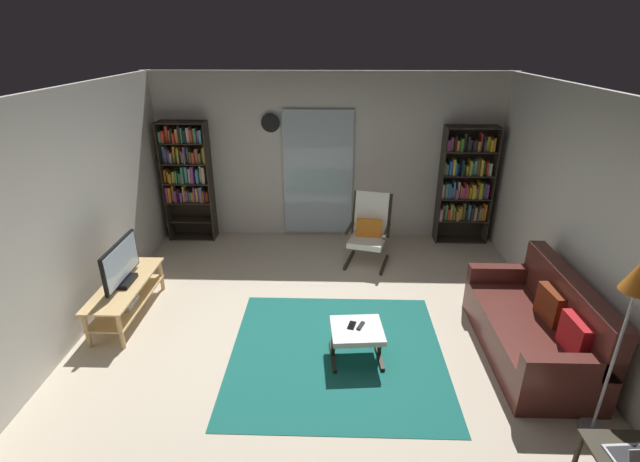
# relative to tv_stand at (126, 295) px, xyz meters

# --- Properties ---
(ground_plane) EXTENTS (7.02, 7.02, 0.00)m
(ground_plane) POSITION_rel_tv_stand_xyz_m (2.30, -0.36, -0.29)
(ground_plane) COLOR beige
(wall_back) EXTENTS (5.60, 0.06, 2.60)m
(wall_back) POSITION_rel_tv_stand_xyz_m (2.30, 2.54, 1.01)
(wall_back) COLOR silver
(wall_back) RESTS_ON ground
(wall_left) EXTENTS (0.06, 6.00, 2.60)m
(wall_left) POSITION_rel_tv_stand_xyz_m (-0.40, -0.36, 1.01)
(wall_left) COLOR silver
(wall_left) RESTS_ON ground
(wall_right) EXTENTS (0.06, 6.00, 2.60)m
(wall_right) POSITION_rel_tv_stand_xyz_m (5.00, -0.36, 1.01)
(wall_right) COLOR silver
(wall_right) RESTS_ON ground
(glass_door_panel) EXTENTS (1.10, 0.01, 2.00)m
(glass_door_panel) POSITION_rel_tv_stand_xyz_m (2.16, 2.47, 0.76)
(glass_door_panel) COLOR silver
(area_rug) EXTENTS (2.22, 2.15, 0.01)m
(area_rug) POSITION_rel_tv_stand_xyz_m (2.46, -0.62, -0.29)
(area_rug) COLOR #185E56
(area_rug) RESTS_ON ground
(tv_stand) EXTENTS (0.46, 1.32, 0.44)m
(tv_stand) POSITION_rel_tv_stand_xyz_m (0.00, 0.00, 0.00)
(tv_stand) COLOR tan
(tv_stand) RESTS_ON ground
(television) EXTENTS (0.20, 0.83, 0.51)m
(television) POSITION_rel_tv_stand_xyz_m (0.00, 0.02, 0.38)
(television) COLOR black
(television) RESTS_ON tv_stand
(bookshelf_near_tv) EXTENTS (0.73, 0.30, 1.89)m
(bookshelf_near_tv) POSITION_rel_tv_stand_xyz_m (0.12, 2.32, 0.81)
(bookshelf_near_tv) COLOR black
(bookshelf_near_tv) RESTS_ON ground
(bookshelf_near_sofa) EXTENTS (0.80, 0.30, 1.84)m
(bookshelf_near_sofa) POSITION_rel_tv_stand_xyz_m (4.45, 2.33, 0.68)
(bookshelf_near_sofa) COLOR #2D271E
(bookshelf_near_sofa) RESTS_ON ground
(leather_sofa) EXTENTS (0.83, 1.78, 0.90)m
(leather_sofa) POSITION_rel_tv_stand_xyz_m (4.50, -0.56, 0.03)
(leather_sofa) COLOR #53241F
(leather_sofa) RESTS_ON ground
(lounge_armchair) EXTENTS (0.71, 0.77, 1.02)m
(lounge_armchair) POSITION_rel_tv_stand_xyz_m (2.93, 1.54, 0.24)
(lounge_armchair) COLOR black
(lounge_armchair) RESTS_ON ground
(ottoman) EXTENTS (0.56, 0.52, 0.36)m
(ottoman) POSITION_rel_tv_stand_xyz_m (2.66, -0.67, 0.00)
(ottoman) COLOR white
(ottoman) RESTS_ON ground
(tv_remote) EXTENTS (0.09, 0.15, 0.02)m
(tv_remote) POSITION_rel_tv_stand_xyz_m (2.70, -0.64, 0.08)
(tv_remote) COLOR black
(tv_remote) RESTS_ON ottoman
(cell_phone) EXTENTS (0.10, 0.15, 0.01)m
(cell_phone) POSITION_rel_tv_stand_xyz_m (2.61, -0.63, 0.07)
(cell_phone) COLOR black
(cell_phone) RESTS_ON ottoman
(floor_lamp_by_sofa) EXTENTS (0.23, 0.23, 1.63)m
(floor_lamp_by_sofa) POSITION_rel_tv_stand_xyz_m (4.63, -1.55, 1.08)
(floor_lamp_by_sofa) COLOR #A5A5AD
(floor_lamp_by_sofa) RESTS_ON ground
(wall_clock) EXTENTS (0.29, 0.03, 0.29)m
(wall_clock) POSITION_rel_tv_stand_xyz_m (1.44, 2.46, 1.56)
(wall_clock) COLOR silver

